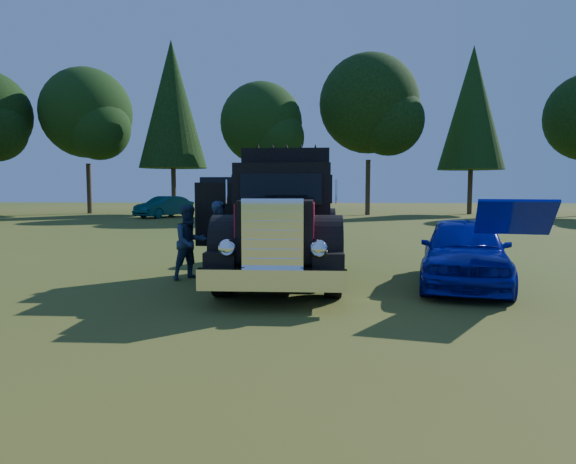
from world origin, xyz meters
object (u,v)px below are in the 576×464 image
(hotrod_coupe, at_px, (464,251))
(spectator_far, at_px, (190,242))
(spectator_near, at_px, (221,241))
(diamond_t_truck, at_px, (284,223))
(distant_teal_car, at_px, (164,207))

(hotrod_coupe, distance_m, spectator_far, 6.02)
(spectator_near, bearing_deg, spectator_far, 107.11)
(diamond_t_truck, relative_size, distant_teal_car, 1.61)
(spectator_near, distance_m, spectator_far, 0.74)
(diamond_t_truck, xyz_separation_m, hotrod_coupe, (3.89, -0.74, -0.54))
(diamond_t_truck, xyz_separation_m, spectator_far, (-2.12, -0.31, -0.43))
(distant_teal_car, bearing_deg, spectator_near, -42.66)
(spectator_near, bearing_deg, diamond_t_truck, -45.84)
(hotrod_coupe, relative_size, distant_teal_car, 1.04)
(distant_teal_car, bearing_deg, spectator_far, -44.15)
(spectator_near, relative_size, distant_teal_car, 0.40)
(hotrod_coupe, bearing_deg, spectator_near, 176.73)
(diamond_t_truck, bearing_deg, spectator_far, -171.64)
(spectator_far, bearing_deg, distant_teal_car, 64.84)
(hotrod_coupe, xyz_separation_m, spectator_near, (-5.28, 0.30, 0.15))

